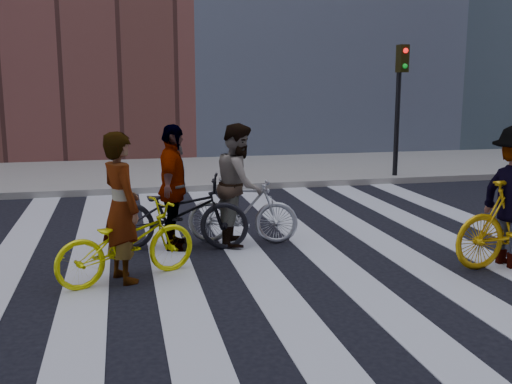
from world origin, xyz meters
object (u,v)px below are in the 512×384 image
object	(u,v)px
traffic_signal	(400,89)
bike_dark_rear	(177,213)
rider_rear	(173,188)
bike_silver_mid	(243,211)
rider_left	(121,207)
rider_mid	(239,184)
bike_yellow_left	(127,242)

from	to	relation	value
traffic_signal	bike_dark_rear	bearing A→B (deg)	-140.30
traffic_signal	rider_rear	bearing A→B (deg)	-140.53
bike_silver_mid	rider_left	xyz separation A→B (m)	(-1.81, -1.39, 0.43)
rider_mid	rider_rear	distance (m)	1.02
traffic_signal	rider_mid	bearing A→B (deg)	-135.92
bike_dark_rear	rider_rear	size ratio (longest dim) A/B	1.13
bike_yellow_left	rider_rear	xyz separation A→B (m)	(0.70, 1.28, 0.44)
traffic_signal	bike_yellow_left	world-z (taller)	traffic_signal
rider_mid	rider_rear	bearing A→B (deg)	113.26
rider_left	rider_rear	bearing A→B (deg)	-54.65
rider_left	rider_mid	distance (m)	2.25
rider_left	rider_rear	xyz separation A→B (m)	(0.75, 1.28, -0.01)
rider_rear	bike_dark_rear	bearing A→B (deg)	-77.34
rider_left	rider_mid	world-z (taller)	rider_left
bike_yellow_left	rider_left	xyz separation A→B (m)	(-0.05, -0.00, 0.45)
bike_dark_rear	rider_rear	xyz separation A→B (m)	(-0.05, 0.00, 0.38)
bike_yellow_left	rider_mid	size ratio (longest dim) A/B	1.00
traffic_signal	rider_mid	distance (m)	6.99
bike_yellow_left	bike_silver_mid	world-z (taller)	bike_silver_mid
bike_dark_rear	rider_left	xyz separation A→B (m)	(-0.80, -1.28, 0.39)
bike_silver_mid	bike_dark_rear	distance (m)	1.02
rider_left	rider_rear	size ratio (longest dim) A/B	1.01
bike_silver_mid	rider_rear	xyz separation A→B (m)	(-1.06, -0.12, 0.42)
bike_yellow_left	bike_silver_mid	distance (m)	2.25
bike_yellow_left	rider_rear	size ratio (longest dim) A/B	1.00
traffic_signal	rider_rear	size ratio (longest dim) A/B	1.78
rider_rear	bike_silver_mid	bearing A→B (deg)	-70.92
bike_dark_rear	bike_silver_mid	bearing A→B (deg)	-70.61
rider_left	rider_mid	size ratio (longest dim) A/B	1.01
bike_dark_rear	rider_left	distance (m)	1.55
traffic_signal	rider_left	bearing A→B (deg)	-137.34
traffic_signal	bike_yellow_left	xyz separation A→B (m)	(-6.64, -6.16, -1.79)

